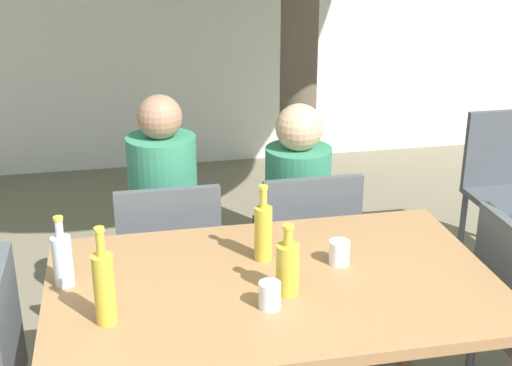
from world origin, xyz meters
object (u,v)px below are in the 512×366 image
at_px(oil_cruet_0, 104,286).
at_px(dining_table_front, 273,299).
at_px(patio_chair_3, 305,249).
at_px(patio_chair_2, 169,261).
at_px(water_bottle_3, 62,259).
at_px(person_seated_2, 164,231).
at_px(drinking_glass_1, 270,295).
at_px(person_seated_3, 292,225).
at_px(oil_cruet_2, 263,231).
at_px(oil_cruet_1, 288,267).
at_px(patio_chair_4, 507,181).
at_px(drinking_glass_0, 339,252).

bearing_deg(oil_cruet_0, dining_table_front, 15.15).
bearing_deg(oil_cruet_0, patio_chair_3, 44.51).
height_order(patio_chair_2, water_bottle_3, water_bottle_3).
bearing_deg(person_seated_2, patio_chair_3, 159.43).
bearing_deg(water_bottle_3, drinking_glass_1, -23.24).
xyz_separation_m(patio_chair_3, person_seated_3, (-0.00, 0.24, 0.01)).
bearing_deg(oil_cruet_2, oil_cruet_1, -83.53).
height_order(patio_chair_2, patio_chair_3, same).
distance_m(patio_chair_2, patio_chair_4, 2.07).
bearing_deg(oil_cruet_2, patio_chair_2, 119.83).
relative_size(water_bottle_3, drinking_glass_0, 2.89).
relative_size(patio_chair_2, oil_cruet_0, 2.73).
height_order(patio_chair_4, drinking_glass_1, patio_chair_4).
distance_m(person_seated_3, oil_cruet_1, 1.13).
relative_size(dining_table_front, patio_chair_2, 1.75).
distance_m(patio_chair_4, drinking_glass_1, 2.29).
height_order(drinking_glass_0, drinking_glass_1, drinking_glass_1).
bearing_deg(person_seated_3, patio_chair_4, -165.33).
bearing_deg(person_seated_2, water_bottle_3, 64.53).
distance_m(patio_chair_2, person_seated_3, 0.67).
xyz_separation_m(dining_table_front, person_seated_3, (0.31, 0.95, -0.17)).
bearing_deg(patio_chair_2, water_bottle_3, 56.44).
height_order(patio_chair_2, person_seated_2, person_seated_2).
distance_m(patio_chair_4, water_bottle_3, 2.69).
relative_size(patio_chair_2, oil_cruet_1, 3.55).
height_order(oil_cruet_1, water_bottle_3, water_bottle_3).
relative_size(dining_table_front, oil_cruet_2, 5.38).
bearing_deg(patio_chair_3, person_seated_3, -90.00).
distance_m(dining_table_front, water_bottle_3, 0.74).
bearing_deg(drinking_glass_0, water_bottle_3, 177.88).
distance_m(dining_table_front, person_seated_2, 1.01).
relative_size(patio_chair_3, patio_chair_4, 1.00).
bearing_deg(patio_chair_4, water_bottle_3, -153.38).
distance_m(patio_chair_2, patio_chair_3, 0.63).
bearing_deg(patio_chair_2, oil_cruet_1, 113.13).
xyz_separation_m(person_seated_2, drinking_glass_0, (0.58, -0.87, 0.26)).
relative_size(patio_chair_4, water_bottle_3, 3.48).
xyz_separation_m(oil_cruet_0, oil_cruet_2, (0.57, 0.32, -0.01)).
bearing_deg(dining_table_front, drinking_glass_1, -106.28).
xyz_separation_m(person_seated_3, water_bottle_3, (-1.02, -0.84, 0.35)).
relative_size(oil_cruet_0, oil_cruet_1, 1.30).
bearing_deg(water_bottle_3, dining_table_front, -9.21).
height_order(patio_chair_2, oil_cruet_1, oil_cruet_1).
relative_size(patio_chair_3, drinking_glass_0, 10.08).
height_order(dining_table_front, drinking_glass_1, drinking_glass_1).
relative_size(oil_cruet_1, drinking_glass_1, 2.79).
xyz_separation_m(patio_chair_4, drinking_glass_0, (-1.41, -1.23, 0.30)).
bearing_deg(person_seated_3, drinking_glass_1, 72.11).
xyz_separation_m(patio_chair_4, oil_cruet_2, (-1.67, -1.14, 0.37)).
bearing_deg(patio_chair_4, drinking_glass_1, -139.36).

